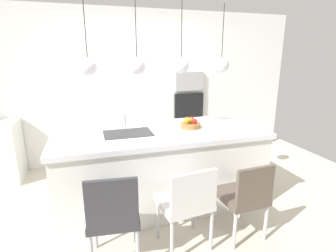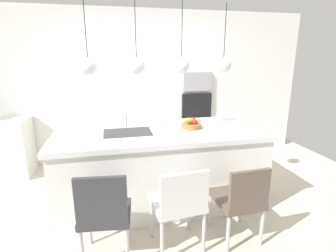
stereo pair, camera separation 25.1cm
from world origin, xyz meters
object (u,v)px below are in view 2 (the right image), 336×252
fruit_bowl (191,124)px  oven (196,108)px  microwave (197,82)px  chair_far (240,198)px  chair_near (104,212)px  chair_middle (179,202)px

fruit_bowl → oven: size_ratio=0.46×
microwave → chair_far: microwave is taller
oven → chair_near: oven is taller
chair_near → microwave: bearing=56.2°
chair_near → fruit_bowl: bearing=40.9°
microwave → chair_near: size_ratio=0.60×
fruit_bowl → chair_far: (0.22, -0.93, -0.53)m
microwave → chair_near: microwave is taller
fruit_bowl → oven: bearing=69.2°
fruit_bowl → chair_near: size_ratio=0.29×
chair_middle → chair_far: size_ratio=1.03×
oven → chair_near: size_ratio=0.62×
fruit_bowl → chair_far: bearing=-76.5°
oven → chair_middle: 2.70m
microwave → chair_near: 3.13m
fruit_bowl → chair_far: fruit_bowl is taller
fruit_bowl → microwave: microwave is taller
chair_far → oven: bearing=81.6°
oven → chair_far: 2.55m
chair_far → chair_near: bearing=-179.9°
fruit_bowl → chair_near: 1.51m
fruit_bowl → microwave: (0.59, 1.56, 0.37)m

